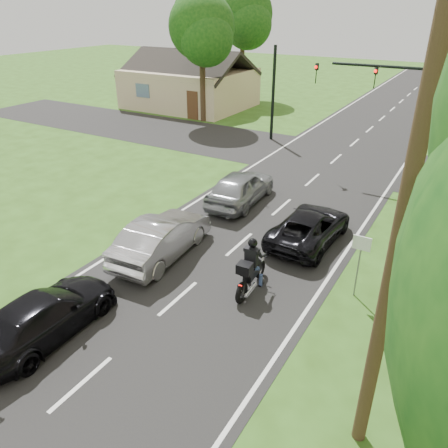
{
  "coord_description": "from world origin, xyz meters",
  "views": [
    {
      "loc": [
        6.92,
        -8.89,
        8.28
      ],
      "look_at": [
        -0.09,
        3.0,
        1.3
      ],
      "focal_mm": 35.0,
      "sensor_mm": 36.0,
      "label": 1
    }
  ],
  "objects": [
    {
      "name": "silver_sedan",
      "position": [
        -2.01,
        1.85,
        0.77
      ],
      "size": [
        1.96,
        4.71,
        1.51
      ],
      "primitive_type": "imported",
      "rotation": [
        0.0,
        0.0,
        3.22
      ],
      "color": "#AEADB2",
      "rests_on": "road"
    },
    {
      "name": "dark_car_behind",
      "position": [
        -2.16,
        -3.18,
        0.66
      ],
      "size": [
        1.98,
        4.52,
        1.29
      ],
      "primitive_type": "imported",
      "rotation": [
        0.0,
        0.0,
        3.18
      ],
      "color": "black",
      "rests_on": "road"
    },
    {
      "name": "tree_left_far",
      "position": [
        -13.7,
        29.76,
        7.13
      ],
      "size": [
        5.76,
        5.58,
        10.14
      ],
      "color": "#332316",
      "rests_on": "ground"
    },
    {
      "name": "ground",
      "position": [
        0.0,
        0.0,
        0.0
      ],
      "size": [
        140.0,
        140.0,
        0.0
      ],
      "primitive_type": "plane",
      "color": "#2D4F16",
      "rests_on": "ground"
    },
    {
      "name": "cross_road",
      "position": [
        0.0,
        16.0,
        0.01
      ],
      "size": [
        60.0,
        7.0,
        0.01
      ],
      "primitive_type": "cube",
      "color": "black",
      "rests_on": "ground"
    },
    {
      "name": "motorcycle_rider",
      "position": [
        1.74,
        1.56,
        0.74
      ],
      "size": [
        0.62,
        2.18,
        1.88
      ],
      "rotation": [
        0.0,
        0.0,
        0.07
      ],
      "color": "black",
      "rests_on": "ground"
    },
    {
      "name": "traffic_signal",
      "position": [
        3.34,
        14.0,
        4.14
      ],
      "size": [
        6.38,
        0.44,
        6.0
      ],
      "color": "black",
      "rests_on": "ground"
    },
    {
      "name": "utility_pole_near",
      "position": [
        6.2,
        -2.0,
        5.08
      ],
      "size": [
        1.6,
        0.28,
        10.0
      ],
      "color": "#4B3422",
      "rests_on": "ground"
    },
    {
      "name": "sign_green",
      "position": [
        4.9,
        10.98,
        1.6
      ],
      "size": [
        0.55,
        0.07,
        2.12
      ],
      "color": "slate",
      "rests_on": "ground"
    },
    {
      "name": "tree_left_near",
      "position": [
        -11.73,
        19.78,
        6.53
      ],
      "size": [
        5.12,
        4.96,
        9.22
      ],
      "color": "#332316",
      "rests_on": "ground"
    },
    {
      "name": "dark_suv",
      "position": [
        2.19,
        5.62,
        0.64
      ],
      "size": [
        2.24,
        4.59,
        1.26
      ],
      "primitive_type": "imported",
      "rotation": [
        0.0,
        0.0,
        3.11
      ],
      "color": "black",
      "rests_on": "road"
    },
    {
      "name": "house",
      "position": [
        -16.0,
        24.0,
        1.77
      ],
      "size": [
        10.2,
        8.0,
        4.84
      ],
      "color": "tan",
      "rests_on": "ground"
    },
    {
      "name": "signal_pole_far",
      "position": [
        -5.2,
        18.0,
        3.0
      ],
      "size": [
        0.2,
        0.2,
        6.0
      ],
      "primitive_type": "cylinder",
      "color": "black",
      "rests_on": "ground"
    },
    {
      "name": "road",
      "position": [
        0.0,
        10.0,
        0.01
      ],
      "size": [
        8.0,
        100.0,
        0.01
      ],
      "primitive_type": "cube",
      "color": "black",
      "rests_on": "ground"
    },
    {
      "name": "silver_suv",
      "position": [
        -1.86,
        7.5,
        0.78
      ],
      "size": [
        2.06,
        4.61,
        1.54
      ],
      "primitive_type": "imported",
      "rotation": [
        0.0,
        0.0,
        3.19
      ],
      "color": "#909497",
      "rests_on": "road"
    },
    {
      "name": "sign_white",
      "position": [
        4.7,
        2.98,
        1.6
      ],
      "size": [
        0.55,
        0.07,
        2.12
      ],
      "color": "slate",
      "rests_on": "ground"
    }
  ]
}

